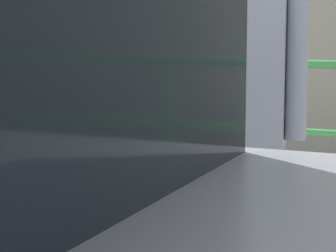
% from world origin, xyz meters
% --- Properties ---
extents(parking_meter, '(0.16, 0.17, 1.46)m').
position_xyz_m(parking_meter, '(0.06, 0.29, 1.18)').
color(parking_meter, slate).
rests_on(parking_meter, sidewalk_curb).
extents(pedestrian_at_meter, '(0.64, 0.53, 1.77)m').
position_xyz_m(pedestrian_at_meter, '(0.57, 0.36, 1.16)').
color(pedestrian_at_meter, '#1E233F').
rests_on(pedestrian_at_meter, sidewalk_curb).
extents(background_railing, '(24.06, 0.06, 1.13)m').
position_xyz_m(background_railing, '(0.00, 2.62, 0.96)').
color(background_railing, '#2D7A38').
rests_on(background_railing, sidewalk_curb).
extents(backdrop_wall, '(32.00, 0.50, 3.19)m').
position_xyz_m(backdrop_wall, '(0.00, 4.65, 1.60)').
color(backdrop_wall, '#ADA38E').
rests_on(backdrop_wall, ground).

